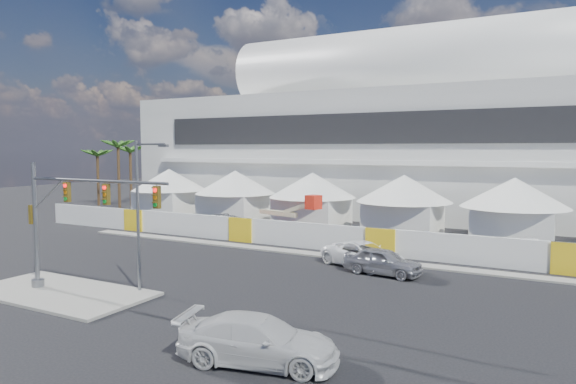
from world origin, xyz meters
The scene contains 14 objects.
ground centered at (0.00, 0.00, 0.00)m, with size 160.00×160.00×0.00m, color black.
median_island centered at (-6.00, -3.00, 0.07)m, with size 10.00×5.00×0.15m, color gray.
stadium centered at (8.71, 41.50, 9.45)m, with size 80.00×24.80×21.98m.
tent_row centered at (0.50, 24.00, 3.15)m, with size 53.40×8.40×5.40m.
hoarding_fence centered at (6.00, 14.50, 1.00)m, with size 70.00×0.25×2.00m, color white.
palm_cluster centered at (-33.46, 29.50, 6.88)m, with size 10.60×10.60×8.55m.
sedan_silver centered at (7.82, 9.24, 0.82)m, with size 4.84×1.95×1.65m, color #AFAFB4.
pickup_curb centered at (6.14, 10.51, 0.83)m, with size 5.94×2.74×1.65m, color white.
pickup_near centered at (7.92, -5.52, 0.85)m, with size 5.89×2.39×1.71m, color silver.
lot_car_a centered at (15.61, 18.53, 0.68)m, with size 4.14×1.45×1.37m, color silver.
lot_car_c centered at (-9.70, 18.54, 0.71)m, with size 4.88×1.98×1.42m, color #A5A6AA.
traffic_mast centered at (-5.74, -2.92, 4.00)m, with size 9.78×0.66×6.83m.
streetlight_median centered at (-2.23, -0.80, 4.74)m, with size 2.21×0.22×7.99m.
boom_lift centered at (-4.49, 17.44, 1.08)m, with size 8.14×2.79×4.01m.
Camera 1 is at (17.34, -20.82, 7.74)m, focal length 32.00 mm.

